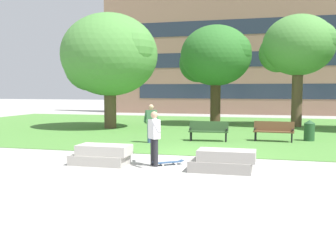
{
  "coord_description": "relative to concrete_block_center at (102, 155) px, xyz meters",
  "views": [
    {
      "loc": [
        2.37,
        -13.68,
        2.39
      ],
      "look_at": [
        -0.86,
        -1.4,
        1.2
      ],
      "focal_mm": 42.0,
      "sensor_mm": 36.0,
      "label": 1
    }
  ],
  "objects": [
    {
      "name": "concrete_block_center",
      "position": [
        0.0,
        0.0,
        0.0
      ],
      "size": [
        1.9,
        0.9,
        0.64
      ],
      "color": "#B2ADA3",
      "rests_on": "ground"
    },
    {
      "name": "trash_bin",
      "position": [
        6.91,
        7.69,
        0.2
      ],
      "size": [
        0.49,
        0.49,
        0.96
      ],
      "color": "#234C28",
      "rests_on": "grass_lawn"
    },
    {
      "name": "building_facade_distant",
      "position": [
        3.67,
        26.8,
        6.54
      ],
      "size": [
        30.28,
        1.03,
        13.71
      ],
      "color": "#8E6B56",
      "rests_on": "ground"
    },
    {
      "name": "skateboard",
      "position": [
        2.07,
        0.47,
        -0.22
      ],
      "size": [
        0.93,
        0.78,
        0.14
      ],
      "color": "#2D4C75",
      "rests_on": "ground"
    },
    {
      "name": "person_skateboarder",
      "position": [
        1.68,
        0.23,
        0.67
      ],
      "size": [
        0.77,
        1.25,
        1.71
      ],
      "color": "#28282D",
      "rests_on": "ground"
    },
    {
      "name": "concrete_block_left",
      "position": [
        3.86,
        -0.06,
        0.0
      ],
      "size": [
        1.9,
        0.9,
        0.64
      ],
      "color": "#9E9991",
      "rests_on": "ground"
    },
    {
      "name": "ground_plane",
      "position": [
        2.81,
        2.3,
        -0.31
      ],
      "size": [
        140.0,
        140.0,
        0.0
      ],
      "primitive_type": "plane",
      "color": "#A3A09B"
    },
    {
      "name": "park_bench_far_left",
      "position": [
        5.32,
        7.1,
        0.23
      ],
      "size": [
        1.83,
        0.63,
        0.9
      ],
      "color": "brown",
      "rests_on": "grass_lawn"
    },
    {
      "name": "grass_lawn",
      "position": [
        2.81,
        12.3,
        -0.3
      ],
      "size": [
        40.0,
        20.0,
        0.02
      ],
      "primitive_type": "cube",
      "color": "#4C8438",
      "rests_on": "ground"
    },
    {
      "name": "tree_near_left",
      "position": [
        6.69,
        14.88,
        4.75
      ],
      "size": [
        4.68,
        4.46,
        7.03
      ],
      "color": "brown",
      "rests_on": "grass_lawn"
    },
    {
      "name": "park_bench_near_left",
      "position": [
        2.42,
        6.44,
        0.23
      ],
      "size": [
        1.83,
        0.67,
        0.9
      ],
      "color": "#284723",
      "rests_on": "grass_lawn"
    },
    {
      "name": "tree_near_right",
      "position": [
        -4.41,
        10.91,
        4.08
      ],
      "size": [
        6.1,
        5.81,
        6.91
      ],
      "color": "brown",
      "rests_on": "grass_lawn"
    },
    {
      "name": "person_bystander_near_lawn",
      "position": [
        0.07,
        5.13,
        0.68
      ],
      "size": [
        0.71,
        0.32,
        1.71
      ],
      "color": "#384C7A",
      "rests_on": "grass_lawn"
    },
    {
      "name": "tree_far_left",
      "position": [
        1.52,
        14.71,
        4.22
      ],
      "size": [
        4.89,
        4.65,
        6.56
      ],
      "color": "#42301E",
      "rests_on": "grass_lawn"
    }
  ]
}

